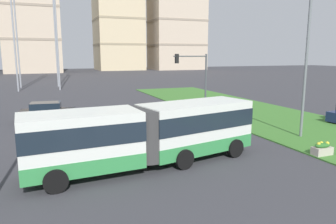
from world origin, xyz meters
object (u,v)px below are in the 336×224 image
streetlight_median (306,59)px  car_black_sedan (48,112)px  traffic_light_far_right (195,74)px  apartment_tower_eastcentre (177,22)px  flower_planter_3 (322,149)px  apartment_tower_westcentre (30,9)px  articulated_bus (148,134)px

streetlight_median → car_black_sedan: bearing=142.8°
traffic_light_far_right → apartment_tower_eastcentre: apartment_tower_eastcentre is taller
streetlight_median → traffic_light_far_right: bearing=109.7°
flower_planter_3 → streetlight_median: size_ratio=0.12×
flower_planter_3 → car_black_sedan: bearing=131.8°
flower_planter_3 → apartment_tower_westcentre: size_ratio=0.03×
traffic_light_far_right → car_black_sedan: bearing=168.1°
car_black_sedan → streetlight_median: streetlight_median is taller
articulated_bus → flower_planter_3: bearing=-12.3°
streetlight_median → articulated_bus: bearing=-172.3°
car_black_sedan → articulated_bus: bearing=-71.4°
traffic_light_far_right → apartment_tower_westcentre: 86.90m
articulated_bus → car_black_sedan: 14.28m
car_black_sedan → apartment_tower_eastcentre: apartment_tower_eastcentre is taller
car_black_sedan → traffic_light_far_right: 13.09m
flower_planter_3 → articulated_bus: bearing=167.7°
flower_planter_3 → streetlight_median: 6.27m
car_black_sedan → flower_planter_3: (13.91, -15.55, -0.33)m
flower_planter_3 → traffic_light_far_right: size_ratio=0.20×
apartment_tower_eastcentre → traffic_light_far_right: bearing=-111.7°
traffic_light_far_right → streetlight_median: (3.35, -9.37, 1.40)m
traffic_light_far_right → streetlight_median: bearing=-70.3°
apartment_tower_westcentre → apartment_tower_eastcentre: size_ratio=1.10×
traffic_light_far_right → apartment_tower_westcentre: size_ratio=0.14×
traffic_light_far_right → articulated_bus: bearing=-126.0°
car_black_sedan → flower_planter_3: bearing=-48.2°
streetlight_median → apartment_tower_eastcentre: apartment_tower_eastcentre is taller
apartment_tower_westcentre → streetlight_median: bearing=-78.7°
streetlight_median → apartment_tower_eastcentre: size_ratio=0.27×
articulated_bus → apartment_tower_eastcentre: bearing=66.5°
flower_planter_3 → streetlight_median: (1.90, 3.56, 4.80)m
articulated_bus → apartment_tower_eastcentre: (42.95, 98.97, 15.91)m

